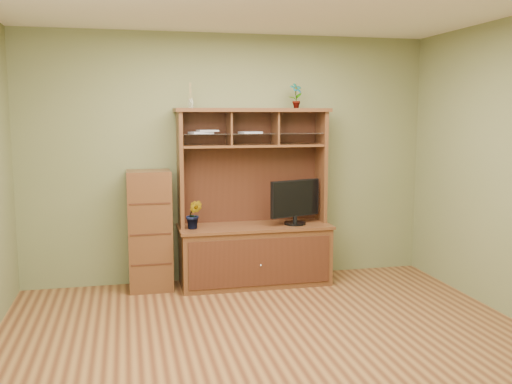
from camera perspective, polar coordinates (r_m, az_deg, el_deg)
name	(u,v)px	position (r m, az deg, el deg)	size (l,w,h in m)	color
room	(277,178)	(4.36, 2.10, 1.36)	(4.54, 4.04, 2.74)	#512A17
media_hutch	(254,236)	(6.20, -0.19, -4.45)	(1.66, 0.61, 1.90)	#4D2D16
monitor	(295,201)	(6.16, 3.94, -0.91)	(0.59, 0.25, 0.48)	black
orchid_plant	(194,215)	(5.96, -6.22, -2.25)	(0.17, 0.14, 0.30)	#2C511B
top_plant	(296,96)	(6.26, 4.02, 9.60)	(0.14, 0.10, 0.27)	#285F21
reed_diffuser	(190,98)	(6.03, -6.57, 9.32)	(0.05, 0.05, 0.26)	silver
magazines	(219,132)	(6.07, -3.72, 6.01)	(0.79, 0.23, 0.04)	#BBBBC0
side_cabinet	(150,230)	(6.09, -10.57, -3.79)	(0.45, 0.41, 1.26)	#4D2D16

